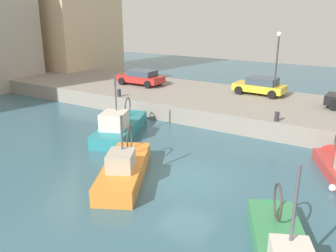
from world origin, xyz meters
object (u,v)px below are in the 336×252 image
at_px(mooring_bollard_north, 119,93).
at_px(quay_streetlamp, 277,54).
at_px(parked_car_red, 141,77).
at_px(mooring_bollard_mid, 277,117).
at_px(fishing_boat_teal, 122,131).
at_px(parked_car_yellow, 260,86).
at_px(fishing_boat_orange, 126,174).

relative_size(mooring_bollard_north, quay_streetlamp, 0.11).
bearing_deg(parked_car_red, mooring_bollard_mid, -108.75).
distance_m(fishing_boat_teal, parked_car_yellow, 11.77).
relative_size(fishing_boat_orange, mooring_bollard_mid, 11.42).
distance_m(fishing_boat_teal, parked_car_red, 9.69).
xyz_separation_m(parked_car_red, quay_streetlamp, (1.18, -11.34, 2.58)).
bearing_deg(quay_streetlamp, fishing_boat_teal, 144.60).
distance_m(fishing_boat_teal, mooring_bollard_mid, 9.57).
bearing_deg(fishing_boat_teal, fishing_boat_orange, -139.62).
bearing_deg(fishing_boat_teal, mooring_bollard_north, 40.70).
height_order(fishing_boat_teal, mooring_bollard_mid, fishing_boat_teal).
bearing_deg(quay_streetlamp, fishing_boat_orange, 169.06).
xyz_separation_m(fishing_boat_teal, mooring_bollard_mid, (3.92, -8.63, 1.32)).
bearing_deg(quay_streetlamp, parked_car_red, 95.93).
height_order(parked_car_yellow, mooring_bollard_north, parked_car_yellow).
distance_m(fishing_boat_teal, quay_streetlamp, 12.50).
bearing_deg(fishing_boat_teal, quay_streetlamp, -35.40).
bearing_deg(parked_car_red, fishing_boat_teal, -151.55).
bearing_deg(parked_car_yellow, mooring_bollard_north, 125.38).
bearing_deg(parked_car_red, mooring_bollard_north, -165.26).
bearing_deg(fishing_boat_orange, parked_car_red, 33.16).
xyz_separation_m(parked_car_yellow, mooring_bollard_north, (-6.32, 8.90, -0.42)).
height_order(fishing_boat_teal, fishing_boat_orange, fishing_boat_teal).
height_order(fishing_boat_orange, parked_car_yellow, fishing_boat_orange).
relative_size(parked_car_yellow, parked_car_red, 0.97).
relative_size(parked_car_yellow, mooring_bollard_north, 7.20).
bearing_deg(fishing_boat_teal, mooring_bollard_mid, -65.60).
bearing_deg(quay_streetlamp, mooring_bollard_mid, -162.03).
distance_m(fishing_boat_orange, parked_car_red, 15.78).
height_order(mooring_bollard_north, quay_streetlamp, quay_streetlamp).
bearing_deg(quay_streetlamp, mooring_bollard_north, 119.06).
distance_m(parked_car_yellow, mooring_bollard_mid, 7.05).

